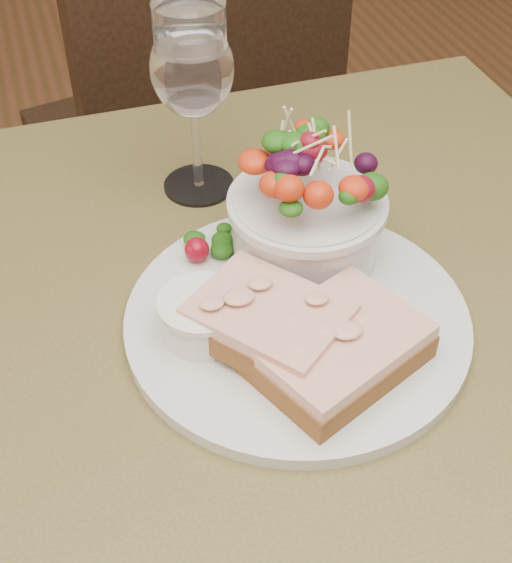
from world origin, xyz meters
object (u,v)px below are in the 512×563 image
object	(u,v)px
ramekin	(202,315)
sandwich_front	(337,348)
cafe_table	(260,429)
chair_far	(184,219)
wine_glass	(192,74)
dinner_plate	(297,320)
salad_bowl	(307,200)
sandwich_back	(269,322)

from	to	relation	value
ramekin	sandwich_front	bearing A→B (deg)	-34.68
cafe_table	sandwich_front	bearing A→B (deg)	-39.55
cafe_table	chair_far	distance (m)	0.84
cafe_table	wine_glass	size ratio (longest dim) A/B	4.57
ramekin	chair_far	bearing A→B (deg)	79.67
dinner_plate	wine_glass	world-z (taller)	wine_glass
dinner_plate	ramekin	bearing A→B (deg)	177.62
dinner_plate	cafe_table	bearing A→B (deg)	-153.38
ramekin	salad_bowl	xyz separation A→B (m)	(0.11, 0.06, 0.04)
dinner_plate	wine_glass	xyz separation A→B (m)	(-0.03, 0.21, 0.12)
dinner_plate	sandwich_back	xyz separation A→B (m)	(-0.03, -0.02, 0.03)
chair_far	dinner_plate	bearing A→B (deg)	73.38
dinner_plate	sandwich_back	size ratio (longest dim) A/B	1.98
ramekin	wine_glass	size ratio (longest dim) A/B	0.36
sandwich_front	sandwich_back	world-z (taller)	sandwich_back
dinner_plate	salad_bowl	distance (m)	0.10
salad_bowl	wine_glass	distance (m)	0.16
dinner_plate	salad_bowl	world-z (taller)	salad_bowl
sandwich_back	wine_glass	xyz separation A→B (m)	(0.00, 0.23, 0.09)
cafe_table	wine_glass	distance (m)	0.32
dinner_plate	wine_glass	distance (m)	0.24
sandwich_front	sandwich_back	size ratio (longest dim) A/B	1.07
dinner_plate	sandwich_back	bearing A→B (deg)	-144.84
wine_glass	ramekin	bearing A→B (deg)	-103.50
chair_far	dinner_plate	xyz separation A→B (m)	(-0.06, -0.74, 0.46)
sandwich_front	ramekin	bearing A→B (deg)	121.55
sandwich_front	sandwich_back	distance (m)	0.06
sandwich_front	sandwich_back	bearing A→B (deg)	116.47
chair_far	ramekin	xyz separation A→B (m)	(-0.13, -0.74, 0.49)
sandwich_back	wine_glass	size ratio (longest dim) A/B	0.81
sandwich_back	salad_bowl	size ratio (longest dim) A/B	1.11
chair_far	sandwich_front	xyz separation A→B (m)	(-0.05, -0.80, 0.49)
dinner_plate	ramekin	size ratio (longest dim) A/B	4.42
cafe_table	dinner_plate	xyz separation A→B (m)	(0.04, 0.02, 0.11)
salad_bowl	sandwich_front	bearing A→B (deg)	-99.62
salad_bowl	sandwich_back	bearing A→B (deg)	-124.94
sandwich_front	salad_bowl	distance (m)	0.13
cafe_table	sandwich_front	world-z (taller)	sandwich_front
sandwich_front	salad_bowl	bearing A→B (deg)	56.60
sandwich_back	wine_glass	distance (m)	0.25
cafe_table	sandwich_back	xyz separation A→B (m)	(0.01, -0.00, 0.14)
chair_far	ramekin	bearing A→B (deg)	67.43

